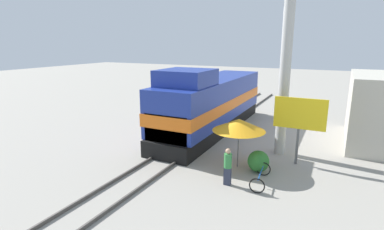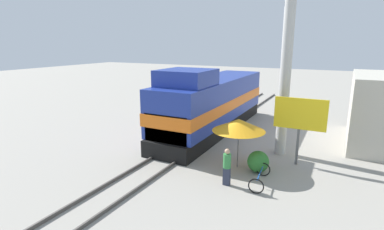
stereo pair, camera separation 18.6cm
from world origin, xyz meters
name	(u,v)px [view 1 (the left image)]	position (x,y,z in m)	size (l,w,h in m)	color
ground_plane	(184,148)	(0.00, 0.00, 0.00)	(120.00, 120.00, 0.00)	gray
rail_near	(174,145)	(-0.72, 0.00, 0.07)	(0.08, 42.15, 0.15)	#4C4742
rail_far	(195,149)	(0.72, 0.00, 0.07)	(0.08, 42.15, 0.15)	#4C4742
locomotive	(210,104)	(0.00, 3.88, 1.96)	(3.06, 13.28, 4.58)	black
utility_pole	(285,67)	(5.18, 1.69, 4.80)	(1.80, 0.57, 9.54)	#B2B2AD
vendor_umbrella	(239,125)	(3.68, -1.25, 2.18)	(2.58, 2.58, 2.48)	#4C4C4C
billboard_sign	(300,116)	(6.24, 0.48, 2.51)	(2.51, 0.12, 3.43)	#595959
shrub_cluster	(258,161)	(4.74, -1.33, 0.52)	(1.04, 1.04, 1.04)	#2D722D
person_bystander	(228,165)	(3.88, -3.31, 0.90)	(0.34, 0.34, 1.66)	#2D3347
bicycle	(260,177)	(5.16, -2.60, 0.34)	(0.82, 1.92, 0.66)	black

